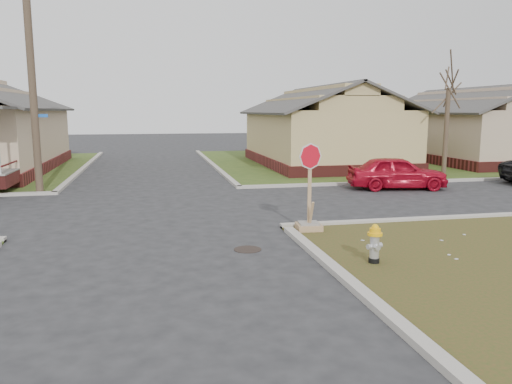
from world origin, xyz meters
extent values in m
plane|color=#242427|center=(0.00, 0.00, 0.00)|extent=(120.00, 120.00, 0.00)
cube|color=#304819|center=(22.00, 18.00, 0.03)|extent=(37.00, 19.00, 0.05)
cylinder|color=black|center=(2.20, -0.50, 0.01)|extent=(0.64, 0.64, 0.01)
cube|color=maroon|center=(10.00, 16.50, 0.30)|extent=(7.20, 11.20, 0.60)
cube|color=tan|center=(10.00, 16.50, 1.90)|extent=(7.00, 11.00, 2.60)
cube|color=maroon|center=(20.00, 16.50, 0.30)|extent=(7.20, 11.20, 0.60)
cube|color=#CCAF93|center=(20.00, 16.50, 1.90)|extent=(7.00, 11.00, 2.60)
cylinder|color=#3E3024|center=(-4.20, 8.90, 4.50)|extent=(0.28, 0.28, 9.00)
cylinder|color=#3E3024|center=(14.00, 10.20, 2.15)|extent=(0.22, 0.22, 4.20)
cylinder|color=black|center=(4.57, -2.18, 0.10)|extent=(0.23, 0.23, 0.10)
cylinder|color=silver|center=(4.57, -2.18, 0.39)|extent=(0.19, 0.19, 0.47)
sphere|color=silver|center=(4.57, -2.18, 0.62)|extent=(0.19, 0.19, 0.19)
cylinder|color=#FFB90D|center=(4.57, -2.18, 0.66)|extent=(0.31, 0.31, 0.06)
cylinder|color=#FFB90D|center=(4.57, -2.18, 0.74)|extent=(0.23, 0.23, 0.10)
sphere|color=#FFB90D|center=(4.57, -2.18, 0.80)|extent=(0.15, 0.15, 0.15)
cube|color=tan|center=(4.14, 0.90, 0.13)|extent=(0.64, 0.64, 0.16)
cube|color=gray|center=(4.14, 0.90, 0.23)|extent=(0.52, 0.52, 0.04)
cube|color=tan|center=(4.14, 0.90, 1.24)|extent=(0.09, 0.05, 2.17)
cylinder|color=red|center=(4.14, 0.86, 2.01)|extent=(0.58, 0.25, 0.62)
cylinder|color=silver|center=(4.14, 0.87, 2.01)|extent=(0.66, 0.29, 0.70)
imported|color=#B50C22|center=(9.94, 7.19, 0.68)|extent=(4.20, 2.27, 1.36)
camera|label=1|loc=(0.08, -11.51, 3.19)|focal=35.00mm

